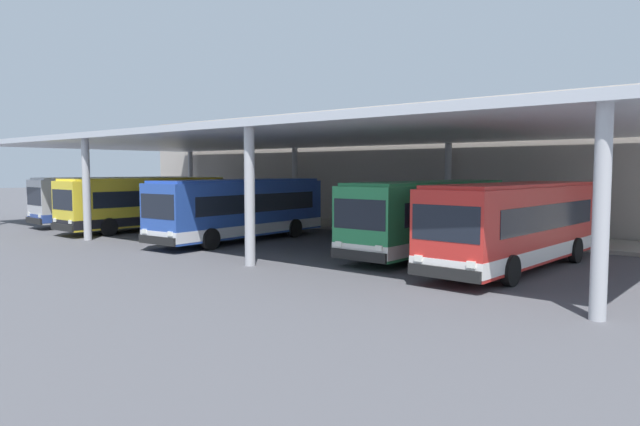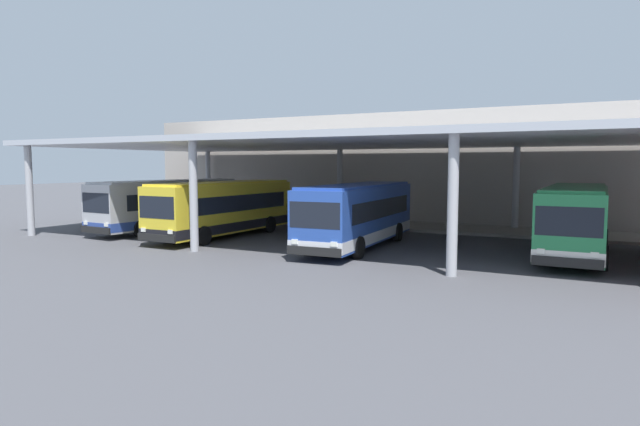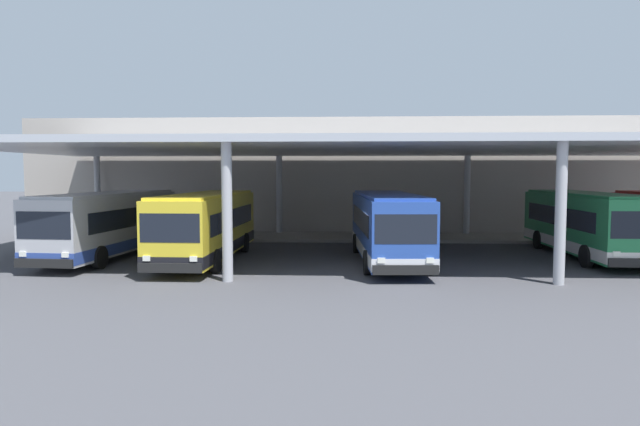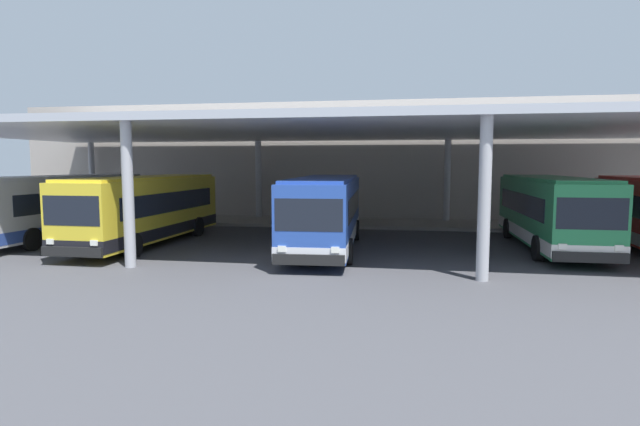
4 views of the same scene
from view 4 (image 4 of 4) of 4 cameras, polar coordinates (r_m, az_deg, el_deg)
name	(u,v)px [view 4 (image 4 of 4)]	position (r m, az deg, el deg)	size (l,w,h in m)	color
ground_plane	(310,260)	(19.85, -1.19, -5.30)	(200.00, 200.00, 0.00)	#47474C
platform_kerb	(346,223)	(31.31, 2.99, -1.12)	(42.00, 4.50, 0.18)	gray
station_building_facade	(352,161)	(34.33, 3.69, 5.91)	(48.00, 1.60, 7.88)	#ADA399
canopy_shelter	(331,132)	(24.95, 1.27, 9.19)	(40.00, 17.00, 5.55)	silver
bus_nearest_bay	(62,206)	(28.15, -27.21, 0.71)	(3.28, 10.68, 3.17)	#B7B7BC
bus_second_bay	(146,209)	(24.75, -19.06, 0.44)	(2.82, 10.56, 3.17)	yellow
bus_middle_bay	(325,212)	(21.93, 0.58, 0.12)	(3.14, 10.66, 3.17)	#284CA8
bus_far_bay	(550,211)	(24.53, 24.58, 0.19)	(2.74, 10.53, 3.17)	#28844C
bench_waiting	(173,211)	(34.68, -16.35, 0.27)	(1.80, 0.45, 0.92)	brown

